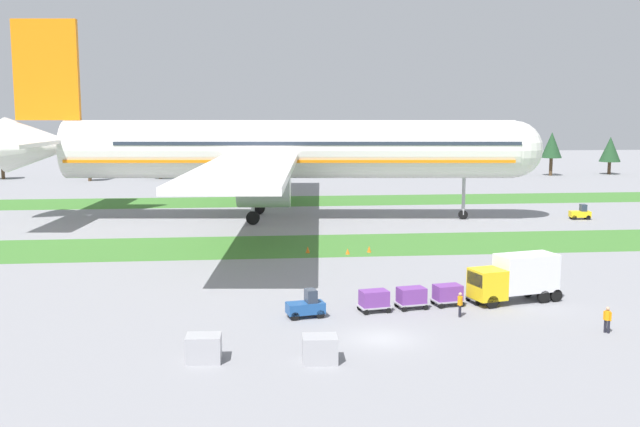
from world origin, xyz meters
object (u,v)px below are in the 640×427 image
at_px(uld_container_1, 320,349).
at_px(taxiway_marker_1, 348,251).
at_px(cargo_dolly_third, 448,293).
at_px(ground_crew_marshaller, 607,319).
at_px(baggage_tug, 306,306).
at_px(catering_truck, 516,276).
at_px(cargo_dolly_fourth, 483,291).
at_px(ground_crew_loader, 460,304).
at_px(taxiway_marker_0, 369,249).
at_px(cargo_dolly_lead, 374,299).
at_px(pushback_tractor, 581,213).
at_px(taxiway_marker_2, 308,250).
at_px(airliner, 275,149).
at_px(uld_container_0, 204,348).
at_px(cargo_dolly_second, 411,296).

height_order(uld_container_1, taxiway_marker_1, uld_container_1).
distance_m(cargo_dolly_third, ground_crew_marshaller, 11.42).
xyz_separation_m(baggage_tug, catering_truck, (15.95, 2.59, 1.14)).
bearing_deg(catering_truck, taxiway_marker_1, 12.82).
distance_m(cargo_dolly_fourth, ground_crew_loader, 4.54).
height_order(catering_truck, taxiway_marker_0, catering_truck).
xyz_separation_m(cargo_dolly_lead, catering_truck, (11.02, 1.63, 1.03)).
relative_size(catering_truck, uld_container_1, 3.65).
height_order(pushback_tractor, taxiway_marker_2, pushback_tractor).
bearing_deg(cargo_dolly_lead, baggage_tug, 90.00).
bearing_deg(airliner, uld_container_0, -0.86).
relative_size(pushback_tractor, ground_crew_loader, 1.56).
relative_size(catering_truck, taxiway_marker_2, 10.98).
height_order(cargo_dolly_lead, cargo_dolly_fourth, same).
relative_size(ground_crew_loader, taxiway_marker_0, 2.76).
height_order(airliner, uld_container_0, airliner).
height_order(cargo_dolly_fourth, taxiway_marker_0, cargo_dolly_fourth).
relative_size(baggage_tug, uld_container_0, 1.40).
relative_size(taxiway_marker_1, taxiway_marker_2, 0.84).
relative_size(cargo_dolly_fourth, taxiway_marker_2, 3.68).
distance_m(catering_truck, taxiway_marker_1, 22.02).
bearing_deg(airliner, catering_truck, 26.10).
xyz_separation_m(baggage_tug, taxiway_marker_2, (2.06, 23.20, -0.48)).
xyz_separation_m(catering_truck, taxiway_marker_0, (-7.69, 20.31, -1.64)).
relative_size(airliner, uld_container_0, 42.71).
bearing_deg(catering_truck, baggage_tug, 85.02).
xyz_separation_m(airliner, catering_truck, (16.20, -43.77, -7.21)).
bearing_deg(taxiway_marker_1, baggage_tug, -105.08).
relative_size(baggage_tug, ground_crew_loader, 1.61).
bearing_deg(cargo_dolly_second, taxiway_marker_2, 3.71).
bearing_deg(taxiway_marker_0, ground_crew_marshaller, -69.17).
distance_m(ground_crew_loader, taxiway_marker_2, 25.65).
bearing_deg(cargo_dolly_second, taxiway_marker_0, -12.35).
bearing_deg(taxiway_marker_0, catering_truck, -69.26).
distance_m(cargo_dolly_third, taxiway_marker_1, 20.62).
relative_size(catering_truck, taxiway_marker_0, 11.58).
bearing_deg(taxiway_marker_2, pushback_tractor, 27.10).
height_order(cargo_dolly_third, ground_crew_loader, ground_crew_loader).
bearing_deg(cargo_dolly_fourth, ground_crew_loader, 130.94).
xyz_separation_m(cargo_dolly_lead, cargo_dolly_fourth, (8.54, 1.67, 0.00)).
height_order(ground_crew_marshaller, uld_container_0, ground_crew_marshaller).
relative_size(airliner, baggage_tug, 30.49).
distance_m(ground_crew_marshaller, taxiway_marker_1, 30.69).
height_order(catering_truck, uld_container_0, catering_truck).
xyz_separation_m(cargo_dolly_third, taxiway_marker_0, (-2.37, 20.82, -0.60)).
height_order(catering_truck, pushback_tractor, catering_truck).
height_order(cargo_dolly_third, taxiway_marker_2, cargo_dolly_third).
xyz_separation_m(cargo_dolly_third, taxiway_marker_2, (-8.56, 21.13, -0.59)).
distance_m(baggage_tug, cargo_dolly_third, 10.83).
relative_size(uld_container_0, taxiway_marker_0, 3.17).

